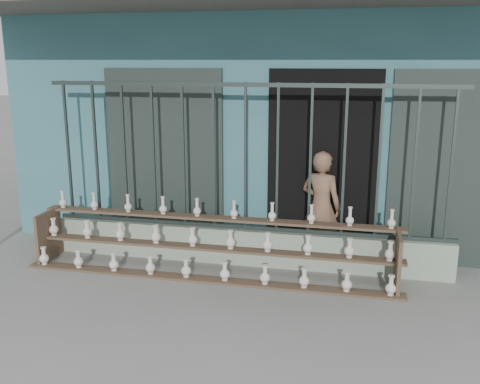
# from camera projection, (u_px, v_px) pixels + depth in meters

# --- Properties ---
(ground) EXTENTS (60.00, 60.00, 0.00)m
(ground) POSITION_uv_depth(u_px,v_px,m) (219.00, 308.00, 5.53)
(ground) COLOR slate
(workshop_building) EXTENTS (7.40, 6.60, 3.21)m
(workshop_building) POSITION_uv_depth(u_px,v_px,m) (281.00, 113.00, 9.15)
(workshop_building) COLOR #33656C
(workshop_building) RESTS_ON ground
(parapet_wall) EXTENTS (5.00, 0.20, 0.45)m
(parapet_wall) POSITION_uv_depth(u_px,v_px,m) (245.00, 246.00, 6.71)
(parapet_wall) COLOR gray
(parapet_wall) RESTS_ON ground
(security_fence) EXTENTS (5.00, 0.04, 1.80)m
(security_fence) POSITION_uv_depth(u_px,v_px,m) (245.00, 158.00, 6.44)
(security_fence) COLOR #283330
(security_fence) RESTS_ON parapet_wall
(shelf_rack) EXTENTS (4.50, 0.68, 0.85)m
(shelf_rack) POSITION_uv_depth(u_px,v_px,m) (211.00, 245.00, 6.36)
(shelf_rack) COLOR brown
(shelf_rack) RESTS_ON ground
(elderly_woman) EXTENTS (0.60, 0.50, 1.42)m
(elderly_woman) POSITION_uv_depth(u_px,v_px,m) (321.00, 207.00, 6.69)
(elderly_woman) COLOR brown
(elderly_woman) RESTS_ON ground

